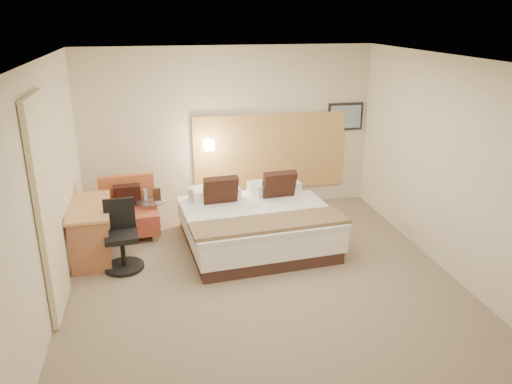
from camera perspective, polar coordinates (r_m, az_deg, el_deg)
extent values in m
cube|color=#7D6B54|center=(6.46, 0.51, -9.72)|extent=(4.80, 5.00, 0.02)
cube|color=white|center=(5.64, 0.60, 15.09)|extent=(4.80, 5.00, 0.02)
cube|color=beige|center=(8.29, -3.16, 7.07)|extent=(4.80, 0.02, 2.70)
cube|color=beige|center=(3.70, 8.98, -10.04)|extent=(4.80, 0.02, 2.70)
cube|color=beige|center=(5.91, -22.92, 0.21)|extent=(0.02, 5.00, 2.70)
cube|color=beige|center=(6.82, 20.78, 2.98)|extent=(0.02, 5.00, 2.70)
cube|color=#BD8949|center=(8.48, 1.62, 4.60)|extent=(2.60, 0.04, 1.30)
cube|color=black|center=(8.76, 10.17, 8.48)|extent=(0.62, 0.03, 0.47)
cube|color=gray|center=(8.74, 10.22, 8.46)|extent=(0.54, 0.01, 0.39)
cylinder|color=silver|center=(8.21, -5.47, 5.45)|extent=(0.02, 0.12, 0.02)
cube|color=#FFEDC6|center=(8.15, -5.42, 5.34)|extent=(0.15, 0.15, 0.15)
cube|color=beige|center=(5.71, -22.69, -1.80)|extent=(0.06, 0.90, 2.42)
cylinder|color=#86B0CF|center=(7.74, -12.56, -0.31)|extent=(0.05, 0.05, 0.18)
cube|color=#3A2418|center=(7.68, -11.26, -0.28)|extent=(0.11, 0.05, 0.19)
cube|color=#3A221D|center=(7.29, -0.06, -5.22)|extent=(2.07, 2.07, 0.18)
cube|color=white|center=(7.20, -0.06, -3.51)|extent=(2.13, 2.13, 0.30)
cube|color=silver|center=(6.87, 0.59, -2.88)|extent=(2.14, 1.59, 0.10)
cube|color=silver|center=(7.66, -5.01, -0.20)|extent=(0.72, 0.43, 0.18)
cube|color=silver|center=(7.89, 1.73, 0.47)|extent=(0.72, 0.43, 0.18)
cube|color=white|center=(7.39, -4.63, -0.14)|extent=(0.72, 0.43, 0.18)
cube|color=silver|center=(7.63, 2.34, 0.55)|extent=(0.72, 0.43, 0.18)
cube|color=black|center=(7.19, -4.08, -0.04)|extent=(0.51, 0.31, 0.51)
cube|color=black|center=(7.42, 2.62, 0.63)|extent=(0.51, 0.31, 0.51)
cube|color=#CB6C29|center=(6.50, 1.62, -3.56)|extent=(2.11, 0.71, 0.05)
cube|color=tan|center=(7.51, -16.44, -5.62)|extent=(0.09, 0.09, 0.10)
cube|color=olive|center=(7.53, -11.44, -5.11)|extent=(0.09, 0.09, 0.10)
cube|color=#A4704D|center=(8.04, -16.54, -3.92)|extent=(0.09, 0.09, 0.10)
cube|color=#B77B56|center=(8.06, -11.88, -3.45)|extent=(0.09, 0.09, 0.10)
cube|color=#A03D2B|center=(7.70, -14.20, -3.10)|extent=(0.88, 0.79, 0.31)
cube|color=#B35630|center=(7.84, -14.57, 0.27)|extent=(0.83, 0.20, 0.46)
cube|color=black|center=(7.76, -14.48, -0.50)|extent=(0.41, 0.23, 0.40)
cylinder|color=white|center=(7.90, -11.66, -4.26)|extent=(0.30, 0.30, 0.02)
cylinder|color=silver|center=(7.80, -11.78, -2.67)|extent=(0.04, 0.04, 0.46)
cylinder|color=white|center=(7.72, -11.90, -1.04)|extent=(0.44, 0.44, 0.01)
cube|color=tan|center=(7.06, -18.61, -1.63)|extent=(0.61, 1.21, 0.04)
cube|color=#AA6442|center=(6.69, -18.47, -6.25)|extent=(0.49, 0.07, 0.70)
cube|color=tan|center=(7.71, -18.13, -2.73)|extent=(0.49, 0.07, 0.70)
cube|color=#A38040|center=(7.08, -18.14, -2.18)|extent=(0.51, 1.13, 0.10)
cylinder|color=black|center=(6.85, -14.80, -8.23)|extent=(0.55, 0.55, 0.04)
cylinder|color=black|center=(6.75, -14.96, -6.60)|extent=(0.06, 0.06, 0.40)
cube|color=black|center=(6.66, -15.13, -4.93)|extent=(0.44, 0.44, 0.07)
cube|color=black|center=(6.74, -15.35, -2.37)|extent=(0.40, 0.08, 0.41)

